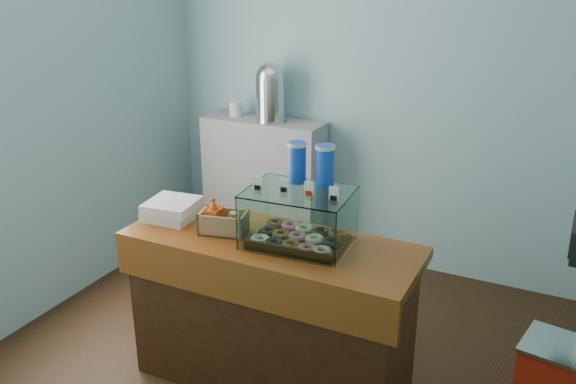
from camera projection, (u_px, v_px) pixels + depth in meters
The scene contains 9 objects.
ground at pixel (291, 356), 3.77m from camera, with size 3.50×3.50×0.00m, color black.
room_shell at pixel (297, 81), 3.15m from camera, with size 3.54×3.04×2.82m.
counter at pixel (271, 312), 3.39m from camera, with size 1.60×0.60×0.90m.
back_shelf at pixel (264, 184), 5.05m from camera, with size 1.00×0.32×1.10m, color #99989B.
display_case at pixel (302, 213), 3.17m from camera, with size 0.57×0.43×0.51m.
condiment_crate at pixel (221, 220), 3.30m from camera, with size 0.28×0.20×0.20m.
pastry_boxes at pixel (172, 209), 3.49m from camera, with size 0.31×0.30×0.11m.
coffee_urn at pixel (271, 91), 4.72m from camera, with size 0.25×0.25×0.47m.
red_cooler at pixel (562, 378), 3.26m from camera, with size 0.50×0.41×0.39m.
Camera 1 is at (1.39, -2.84, 2.29)m, focal length 38.00 mm.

